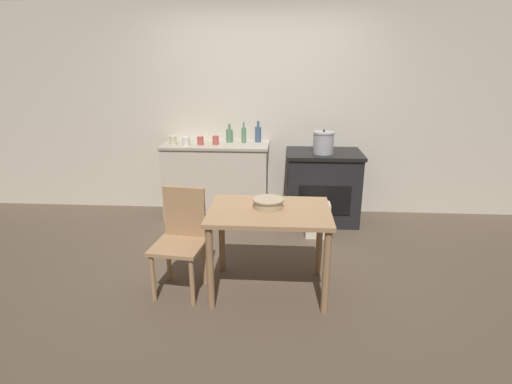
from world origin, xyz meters
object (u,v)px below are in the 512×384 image
(mixing_bowl_large, at_px, (268,203))
(cup_center_right, at_px, (200,141))
(bottle_far_left, at_px, (258,134))
(cup_mid_right, at_px, (173,140))
(work_table, at_px, (269,223))
(cup_center_left, at_px, (186,141))
(chair, at_px, (181,238))
(bottle_left, at_px, (229,135))
(flour_sack, at_px, (317,220))
(stove, at_px, (322,186))
(bottle_mid_left, at_px, (244,135))
(cup_center, at_px, (216,140))
(stock_pot, at_px, (323,143))

(mixing_bowl_large, xyz_separation_m, cup_center_right, (-0.87, 1.60, 0.20))
(bottle_far_left, bearing_deg, cup_mid_right, -166.81)
(work_table, relative_size, bottle_far_left, 3.82)
(cup_center_left, bearing_deg, cup_center_right, 20.22)
(bottle_far_left, bearing_deg, cup_center_right, -161.64)
(chair, xyz_separation_m, cup_center_left, (-0.31, 1.59, 0.50))
(work_table, distance_m, bottle_left, 1.95)
(flour_sack, relative_size, bottle_far_left, 1.52)
(stove, bearing_deg, work_table, -109.62)
(stove, distance_m, mixing_bowl_large, 1.74)
(bottle_mid_left, bearing_deg, cup_center_left, -161.18)
(stove, relative_size, work_table, 0.90)
(work_table, distance_m, chair, 0.75)
(flour_sack, distance_m, cup_center_right, 1.66)
(flour_sack, distance_m, bottle_mid_left, 1.37)
(flour_sack, bearing_deg, stove, 80.22)
(bottle_mid_left, bearing_deg, bottle_far_left, 18.31)
(work_table, distance_m, cup_center, 1.85)
(cup_center, bearing_deg, cup_center_right, -170.12)
(work_table, relative_size, cup_center, 9.41)
(stock_pot, bearing_deg, cup_center, 174.70)
(cup_center_left, height_order, cup_center_right, cup_center_left)
(mixing_bowl_large, bearing_deg, bottle_left, 106.99)
(work_table, xyz_separation_m, flour_sack, (0.50, 1.13, -0.42))
(cup_mid_right, bearing_deg, chair, -73.82)
(cup_center_left, bearing_deg, flour_sack, -16.15)
(chair, distance_m, cup_center_right, 1.73)
(flour_sack, bearing_deg, cup_mid_right, 163.88)
(stock_pot, height_order, cup_center, stock_pot)
(stock_pot, bearing_deg, work_table, -109.88)
(chair, distance_m, bottle_mid_left, 1.93)
(stock_pot, xyz_separation_m, bottle_mid_left, (-0.94, 0.25, 0.03))
(flour_sack, distance_m, cup_center, 1.52)
(bottle_far_left, xyz_separation_m, cup_mid_right, (-1.00, -0.23, -0.05))
(cup_center_right, relative_size, cup_mid_right, 0.96)
(bottle_left, xyz_separation_m, cup_center_right, (-0.32, -0.19, -0.04))
(bottle_far_left, relative_size, cup_center, 2.46)
(flour_sack, relative_size, cup_center_left, 3.83)
(stove, distance_m, work_table, 1.75)
(cup_center_left, bearing_deg, bottle_left, 27.09)
(cup_center, bearing_deg, work_table, -67.17)
(mixing_bowl_large, relative_size, cup_mid_right, 2.48)
(mixing_bowl_large, relative_size, bottle_mid_left, 1.04)
(bottle_far_left, bearing_deg, cup_center_left, -161.28)
(flour_sack, bearing_deg, mixing_bowl_large, -114.98)
(chair, xyz_separation_m, bottle_far_left, (0.52, 1.88, 0.55))
(work_table, relative_size, chair, 1.12)
(bottle_mid_left, distance_m, cup_mid_right, 0.85)
(bottle_far_left, height_order, cup_center_right, bottle_far_left)
(stove, xyz_separation_m, cup_center_right, (-1.47, -0.00, 0.54))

